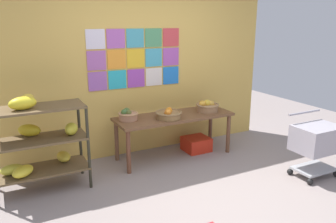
% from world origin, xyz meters
% --- Properties ---
extents(ground, '(9.44, 9.44, 0.00)m').
position_xyz_m(ground, '(0.00, 0.00, 0.00)').
color(ground, gray).
extents(back_wall_with_art, '(4.24, 0.07, 2.84)m').
position_xyz_m(back_wall_with_art, '(-0.00, 1.75, 1.42)').
color(back_wall_with_art, gold).
rests_on(back_wall_with_art, ground).
extents(banana_shelf_unit, '(1.06, 0.55, 1.17)m').
position_xyz_m(banana_shelf_unit, '(-1.61, 1.11, 0.64)').
color(banana_shelf_unit, '#2D2A1D').
rests_on(banana_shelf_unit, ground).
extents(display_table, '(1.75, 0.61, 0.64)m').
position_xyz_m(display_table, '(0.30, 1.29, 0.57)').
color(display_table, brown).
rests_on(display_table, ground).
extents(fruit_basket_back_left, '(0.28, 0.28, 0.16)m').
position_xyz_m(fruit_basket_back_left, '(-0.38, 1.38, 0.71)').
color(fruit_basket_back_left, '#B17B5A').
rests_on(fruit_basket_back_left, display_table).
extents(fruit_basket_back_right, '(0.35, 0.35, 0.18)m').
position_xyz_m(fruit_basket_back_right, '(0.85, 1.24, 0.72)').
color(fruit_basket_back_right, '#966C47').
rests_on(fruit_basket_back_right, display_table).
extents(fruit_basket_left, '(0.38, 0.38, 0.15)m').
position_xyz_m(fruit_basket_left, '(0.16, 1.19, 0.70)').
color(fruit_basket_left, olive).
rests_on(fruit_basket_left, display_table).
extents(produce_crate_under_table, '(0.38, 0.35, 0.21)m').
position_xyz_m(produce_crate_under_table, '(0.72, 1.33, 0.11)').
color(produce_crate_under_table, red).
rests_on(produce_crate_under_table, ground).
extents(shopping_cart, '(0.59, 0.47, 0.82)m').
position_xyz_m(shopping_cart, '(1.62, -0.14, 0.49)').
color(shopping_cart, black).
rests_on(shopping_cart, ground).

